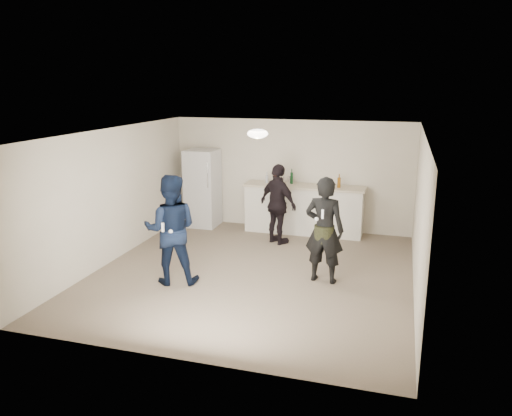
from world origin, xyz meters
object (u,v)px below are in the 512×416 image
(fridge, at_px, (203,188))
(woman, at_px, (324,230))
(counter, at_px, (304,210))
(man, at_px, (171,230))
(shaker, at_px, (289,180))
(spectator, at_px, (278,204))

(fridge, xyz_separation_m, woman, (3.26, -2.61, 0.01))
(counter, distance_m, woman, 2.84)
(fridge, relative_size, man, 0.97)
(counter, relative_size, fridge, 1.44)
(woman, bearing_deg, shaker, -60.17)
(man, height_order, spectator, man)
(fridge, relative_size, woman, 0.99)
(counter, height_order, woman, woman)
(counter, height_order, man, man)
(shaker, xyz_separation_m, spectator, (-0.00, -1.03, -0.33))
(fridge, height_order, woman, woman)
(man, bearing_deg, woman, 179.56)
(counter, xyz_separation_m, shaker, (-0.37, 0.14, 0.65))
(spectator, bearing_deg, fridge, 10.20)
(shaker, bearing_deg, fridge, -174.12)
(counter, height_order, spectator, spectator)
(spectator, bearing_deg, counter, -80.44)
(fridge, distance_m, spectator, 2.18)
(fridge, xyz_separation_m, man, (0.81, -3.37, 0.03))
(shaker, relative_size, woman, 0.09)
(man, relative_size, spectator, 1.10)
(fridge, height_order, spectator, fridge)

